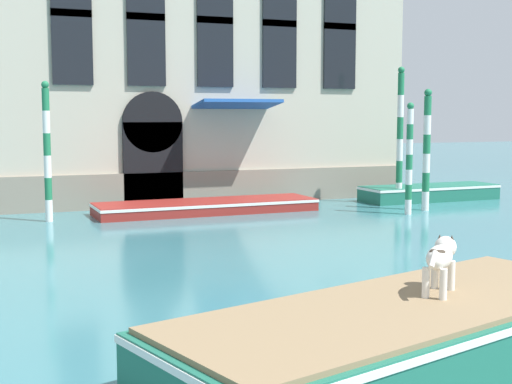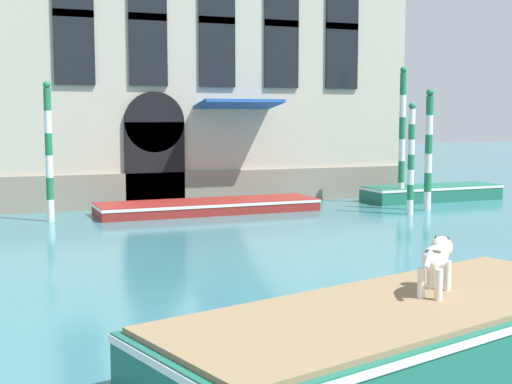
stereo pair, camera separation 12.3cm
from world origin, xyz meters
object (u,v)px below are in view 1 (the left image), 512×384
at_px(boat_moored_near_palazzo, 207,206).
at_px(mooring_pole_3, 400,135).
at_px(mooring_pole_0, 409,158).
at_px(mooring_pole_1, 47,151).
at_px(boat_foreground, 408,330).
at_px(boat_moored_far, 429,192).
at_px(mooring_pole_2, 427,150).
at_px(dog_on_deck, 441,257).

relative_size(boat_moored_near_palazzo, mooring_pole_3, 1.50).
height_order(mooring_pole_0, mooring_pole_1, mooring_pole_1).
distance_m(boat_moored_near_palazzo, mooring_pole_1, 4.79).
relative_size(boat_foreground, boat_moored_far, 1.38).
bearing_deg(boat_moored_far, boat_moored_near_palazzo, 179.98).
xyz_separation_m(boat_moored_near_palazzo, mooring_pole_2, (6.28, -1.89, 1.64)).
height_order(boat_foreground, boat_moored_near_palazzo, boat_foreground).
distance_m(boat_moored_near_palazzo, boat_moored_far, 7.89).
relative_size(boat_foreground, mooring_pole_0, 2.08).
bearing_deg(boat_foreground, mooring_pole_0, 40.75).
bearing_deg(mooring_pole_3, mooring_pole_2, -92.99).
bearing_deg(boat_moored_far, mooring_pole_2, -128.96).
relative_size(dog_on_deck, mooring_pole_0, 0.24).
xyz_separation_m(mooring_pole_1, mooring_pole_2, (10.75, -1.70, -0.06)).
bearing_deg(boat_foreground, boat_moored_near_palazzo, 66.93).
bearing_deg(dog_on_deck, mooring_pole_2, 12.81).
height_order(dog_on_deck, boat_moored_far, dog_on_deck).
relative_size(dog_on_deck, boat_moored_near_palazzo, 0.12).
relative_size(boat_moored_near_palazzo, boat_moored_far, 1.36).
xyz_separation_m(dog_on_deck, mooring_pole_1, (-3.48, 12.59, 0.74)).
bearing_deg(boat_moored_near_palazzo, mooring_pole_3, -4.05).
xyz_separation_m(boat_foreground, boat_moored_near_palazzo, (1.59, 13.02, -0.19)).
xyz_separation_m(boat_moored_far, mooring_pole_0, (-2.58, -2.68, 1.35)).
bearing_deg(boat_moored_far, boat_foreground, -127.26).
bearing_deg(mooring_pole_2, mooring_pole_0, -149.84).
bearing_deg(mooring_pole_0, mooring_pole_2, 30.16).
bearing_deg(mooring_pole_3, mooring_pole_1, 179.44).
bearing_deg(mooring_pole_1, mooring_pole_0, -13.04).
bearing_deg(mooring_pole_0, mooring_pole_1, 166.96).
bearing_deg(mooring_pole_1, dog_on_deck, -74.55).
distance_m(mooring_pole_2, mooring_pole_3, 1.64).
height_order(dog_on_deck, mooring_pole_1, mooring_pole_1).
relative_size(boat_foreground, mooring_pole_3, 1.52).
height_order(boat_moored_far, mooring_pole_0, mooring_pole_0).
distance_m(boat_moored_near_palazzo, mooring_pole_0, 6.02).
relative_size(mooring_pole_2, mooring_pole_3, 0.83).
xyz_separation_m(boat_moored_near_palazzo, mooring_pole_1, (-4.47, -0.19, 1.70)).
height_order(mooring_pole_2, mooring_pole_3, mooring_pole_3).
distance_m(boat_foreground, dog_on_deck, 1.01).
relative_size(dog_on_deck, mooring_pole_3, 0.18).
distance_m(boat_moored_far, mooring_pole_3, 2.52).
bearing_deg(boat_moored_far, mooring_pole_0, -135.58).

